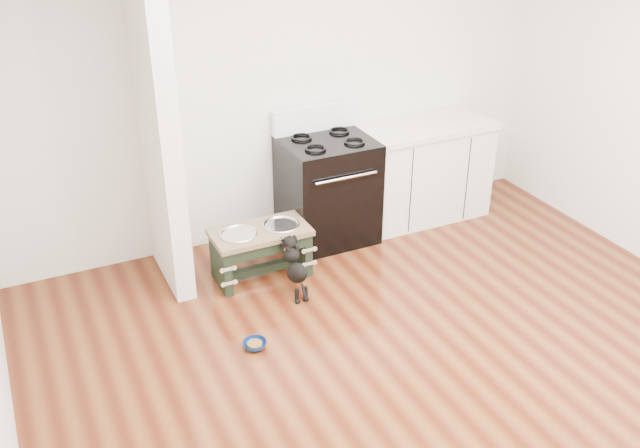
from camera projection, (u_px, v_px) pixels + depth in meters
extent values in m
plane|color=#481B0C|center=(439.00, 390.00, 4.60)|extent=(5.00, 5.00, 0.00)
plane|color=silver|center=(283.00, 84.00, 5.96)|extent=(5.00, 0.00, 5.00)
cube|color=silver|center=(156.00, 119.00, 5.20)|extent=(0.15, 0.80, 2.70)
cube|color=black|center=(328.00, 190.00, 6.20)|extent=(0.76, 0.65, 0.92)
cube|color=black|center=(344.00, 211.00, 5.98)|extent=(0.58, 0.02, 0.50)
cylinder|color=silver|center=(346.00, 178.00, 5.80)|extent=(0.56, 0.02, 0.02)
cube|color=white|center=(314.00, 118.00, 6.15)|extent=(0.76, 0.08, 0.22)
torus|color=black|center=(315.00, 149.00, 5.80)|extent=(0.18, 0.18, 0.02)
torus|color=black|center=(355.00, 142.00, 5.94)|extent=(0.18, 0.18, 0.02)
torus|color=black|center=(301.00, 137.00, 6.02)|extent=(0.18, 0.18, 0.02)
torus|color=black|center=(339.00, 131.00, 6.16)|extent=(0.18, 0.18, 0.02)
cube|color=silver|center=(421.00, 173.00, 6.61)|extent=(1.20, 0.60, 0.86)
cube|color=beige|center=(424.00, 126.00, 6.39)|extent=(1.24, 0.64, 0.05)
cube|color=black|center=(434.00, 221.00, 6.58)|extent=(1.20, 0.06, 0.10)
cube|color=black|center=(221.00, 265.00, 5.61)|extent=(0.06, 0.37, 0.38)
cube|color=black|center=(300.00, 246.00, 5.87)|extent=(0.06, 0.37, 0.38)
cube|color=black|center=(268.00, 249.00, 5.54)|extent=(0.62, 0.03, 0.10)
cube|color=black|center=(262.00, 269.00, 5.80)|extent=(0.62, 0.06, 0.06)
cube|color=brown|center=(260.00, 232.00, 5.64)|extent=(0.78, 0.41, 0.04)
cylinder|color=silver|center=(239.00, 237.00, 5.57)|extent=(0.27, 0.27, 0.05)
cylinder|color=silver|center=(281.00, 227.00, 5.71)|extent=(0.27, 0.27, 0.05)
torus|color=silver|center=(238.00, 234.00, 5.56)|extent=(0.30, 0.30, 0.02)
torus|color=silver|center=(281.00, 225.00, 5.70)|extent=(0.30, 0.30, 0.02)
cylinder|color=black|center=(297.00, 296.00, 5.46)|extent=(0.03, 0.03, 0.12)
cylinder|color=black|center=(306.00, 294.00, 5.49)|extent=(0.03, 0.03, 0.12)
sphere|color=black|center=(298.00, 302.00, 5.47)|extent=(0.04, 0.04, 0.04)
sphere|color=black|center=(306.00, 299.00, 5.50)|extent=(0.04, 0.04, 0.04)
ellipsoid|color=black|center=(297.00, 273.00, 5.46)|extent=(0.14, 0.32, 0.28)
sphere|color=black|center=(292.00, 255.00, 5.49)|extent=(0.13, 0.13, 0.13)
sphere|color=black|center=(289.00, 243.00, 5.48)|extent=(0.11, 0.11, 0.11)
sphere|color=black|center=(281.00, 240.00, 5.53)|extent=(0.04, 0.04, 0.04)
sphere|color=black|center=(290.00, 238.00, 5.55)|extent=(0.04, 0.04, 0.04)
cylinder|color=black|center=(304.00, 291.00, 5.41)|extent=(0.02, 0.09, 0.10)
torus|color=#C23956|center=(290.00, 249.00, 5.49)|extent=(0.10, 0.07, 0.10)
imported|color=navy|center=(255.00, 345.00, 4.98)|extent=(0.20, 0.20, 0.05)
cylinder|color=#533717|center=(255.00, 344.00, 4.98)|extent=(0.11, 0.11, 0.02)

